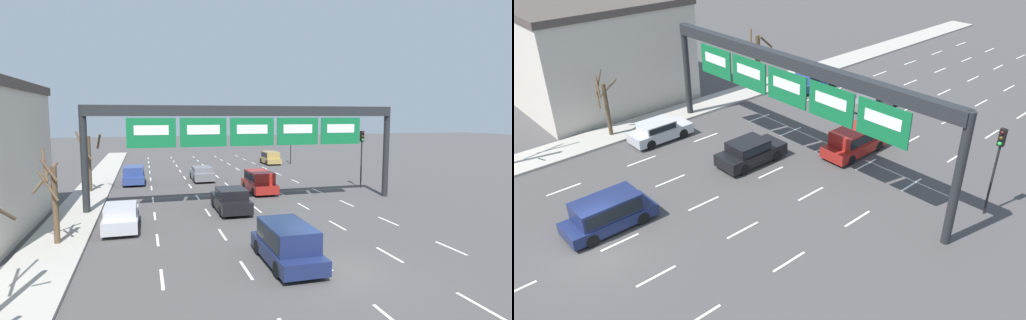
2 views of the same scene
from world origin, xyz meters
TOP-DOWN VIEW (x-y plane):
  - ground_plane at (0.00, 0.00)m, footprint 220.00×220.00m
  - sidewalk_left at (-11.30, 0.00)m, footprint 2.80×110.00m
  - lane_dashes at (0.00, 13.50)m, footprint 13.32×67.00m
  - sign_gantry at (0.00, 12.51)m, footprint 21.85×0.70m
  - building_near at (-19.67, 9.31)m, footprint 13.41×12.15m
  - suv_navy at (-1.47, 1.26)m, footprint 1.94×4.57m
  - suv_blue at (-8.09, 23.54)m, footprint 1.90×4.05m
  - suv_red at (1.80, 16.71)m, footprint 1.91×4.74m
  - car_silver at (-8.43, 8.49)m, footprint 1.82×4.21m
  - car_grey at (-1.85, 24.00)m, footprint 1.89×4.75m
  - car_black at (-1.79, 10.90)m, footprint 1.96×4.42m
  - traffic_light_near_gantry at (10.81, 16.29)m, footprint 0.30×0.35m
  - tree_bare_third at (-11.40, 20.09)m, footprint 2.04×2.01m
  - tree_bare_furthest at (-11.29, 6.32)m, footprint 1.32×1.69m

SIDE VIEW (x-z plane):
  - ground_plane at x=0.00m, z-range 0.00..0.00m
  - lane_dashes at x=0.00m, z-range 0.00..0.01m
  - sidewalk_left at x=-11.30m, z-range 0.00..0.15m
  - car_grey at x=-1.85m, z-range 0.05..1.39m
  - car_silver at x=-8.43m, z-range 0.05..1.45m
  - car_black at x=-1.79m, z-range 0.05..1.58m
  - suv_blue at x=-8.09m, z-range 0.09..1.73m
  - suv_navy at x=-1.47m, z-range 0.10..1.81m
  - suv_red at x=1.80m, z-range 0.10..1.84m
  - tree_bare_furthest at x=-11.29m, z-range 0.11..4.63m
  - tree_bare_third at x=-11.40m, z-range 0.26..5.08m
  - traffic_light_near_gantry at x=10.81m, z-range 1.04..5.93m
  - building_near at x=-19.67m, z-range 0.01..8.00m
  - sign_gantry at x=0.00m, z-range 2.24..9.09m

